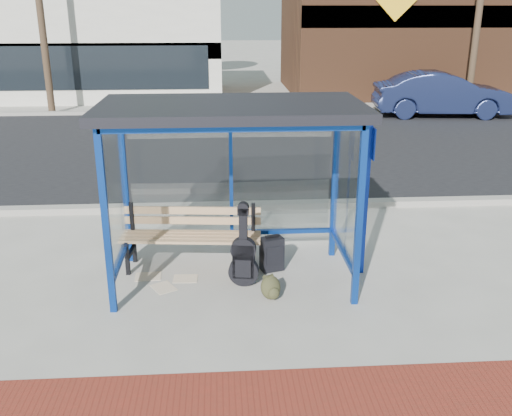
{
  "coord_description": "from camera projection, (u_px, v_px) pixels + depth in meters",
  "views": [
    {
      "loc": [
        -0.16,
        -7.06,
        3.54
      ],
      "look_at": [
        0.32,
        0.2,
        0.97
      ],
      "focal_mm": 40.0,
      "sensor_mm": 36.0,
      "label": 1
    }
  ],
  "objects": [
    {
      "name": "fire_hydrant",
      "position": [
        482.0,
        96.0,
        21.56
      ],
      "size": [
        0.31,
        0.2,
        0.67
      ],
      "rotation": [
        0.0,
        0.0,
        0.27
      ],
      "color": "red",
      "rests_on": "ground"
    },
    {
      "name": "parked_car",
      "position": [
        442.0,
        94.0,
        19.35
      ],
      "size": [
        4.67,
        2.01,
        1.49
      ],
      "primitive_type": "imported",
      "rotation": [
        0.0,
        0.0,
        1.47
      ],
      "color": "#182145",
      "rests_on": "ground"
    },
    {
      "name": "bench",
      "position": [
        192.0,
        233.0,
        8.06
      ],
      "size": [
        1.99,
        0.65,
        0.92
      ],
      "rotation": [
        0.0,
        0.0,
        -0.09
      ],
      "color": "black",
      "rests_on": "ground"
    },
    {
      "name": "storefront_white",
      "position": [
        3.0,
        47.0,
        23.52
      ],
      "size": [
        18.0,
        6.04,
        4.0
      ],
      "color": "silver",
      "rests_on": "ground"
    },
    {
      "name": "suitcase",
      "position": [
        272.0,
        254.0,
        8.03
      ],
      "size": [
        0.35,
        0.28,
        0.54
      ],
      "rotation": [
        0.0,
        0.0,
        0.31
      ],
      "color": "black",
      "rests_on": "ground"
    },
    {
      "name": "curb_near",
      "position": [
        229.0,
        206.0,
        10.54
      ],
      "size": [
        60.0,
        0.25,
        0.12
      ],
      "primitive_type": "cube",
      "color": "gray",
      "rests_on": "ground"
    },
    {
      "name": "newspaper_c",
      "position": [
        185.0,
        279.0,
        7.86
      ],
      "size": [
        0.34,
        0.27,
        0.01
      ],
      "primitive_type": "cube",
      "rotation": [
        0.0,
        0.0,
        -0.04
      ],
      "color": "white",
      "rests_on": "ground"
    },
    {
      "name": "guitar_bag",
      "position": [
        243.0,
        257.0,
        7.56
      ],
      "size": [
        0.42,
        0.18,
        1.1
      ],
      "rotation": [
        0.0,
        0.0,
        -0.15
      ],
      "color": "black",
      "rests_on": "ground"
    },
    {
      "name": "curb_far",
      "position": [
        223.0,
        111.0,
        20.13
      ],
      "size": [
        60.0,
        0.25,
        0.12
      ],
      "primitive_type": "cube",
      "color": "gray",
      "rests_on": "ground"
    },
    {
      "name": "newspaper_a",
      "position": [
        148.0,
        277.0,
        7.92
      ],
      "size": [
        0.37,
        0.3,
        0.01
      ],
      "primitive_type": "cube",
      "rotation": [
        0.0,
        0.0,
        0.06
      ],
      "color": "white",
      "rests_on": "ground"
    },
    {
      "name": "brick_paver_strip",
      "position": [
        242.0,
        403.0,
        5.38
      ],
      "size": [
        60.0,
        1.0,
        0.01
      ],
      "primitive_type": "cube",
      "color": "maroon",
      "rests_on": "ground"
    },
    {
      "name": "backpack",
      "position": [
        271.0,
        288.0,
        7.27
      ],
      "size": [
        0.32,
        0.3,
        0.32
      ],
      "rotation": [
        0.0,
        0.0,
        0.37
      ],
      "color": "#2F2F1A",
      "rests_on": "ground"
    },
    {
      "name": "sign_post",
      "position": [
        367.0,
        187.0,
        7.65
      ],
      "size": [
        0.09,
        0.28,
        2.24
      ],
      "rotation": [
        0.0,
        0.0,
        -0.03
      ],
      "color": "navy",
      "rests_on": "ground"
    },
    {
      "name": "ground",
      "position": [
        234.0,
        280.0,
        7.83
      ],
      "size": [
        120.0,
        120.0,
        0.0
      ],
      "primitive_type": "plane",
      "color": "#B2ADA0",
      "rests_on": "ground"
    },
    {
      "name": "street_asphalt",
      "position": [
        225.0,
        146.0,
        15.35
      ],
      "size": [
        60.0,
        10.0,
        0.0
      ],
      "primitive_type": "cube",
      "color": "black",
      "rests_on": "ground"
    },
    {
      "name": "newspaper_b",
      "position": [
        164.0,
        288.0,
        7.6
      ],
      "size": [
        0.39,
        0.42,
        0.01
      ],
      "primitive_type": "cube",
      "rotation": [
        0.0,
        0.0,
        -1.05
      ],
      "color": "white",
      "rests_on": "ground"
    },
    {
      "name": "bus_shelter",
      "position": [
        231.0,
        130.0,
        7.21
      ],
      "size": [
        3.3,
        1.8,
        2.42
      ],
      "color": "navy",
      "rests_on": "ground"
    },
    {
      "name": "far_sidewalk",
      "position": [
        222.0,
        104.0,
        21.94
      ],
      "size": [
        60.0,
        4.0,
        0.01
      ],
      "primitive_type": "cube",
      "color": "#B2ADA0",
      "rests_on": "ground"
    },
    {
      "name": "storefront_brown",
      "position": [
        405.0,
        15.0,
        24.66
      ],
      "size": [
        10.0,
        7.08,
        6.4
      ],
      "color": "#59331E",
      "rests_on": "ground"
    }
  ]
}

